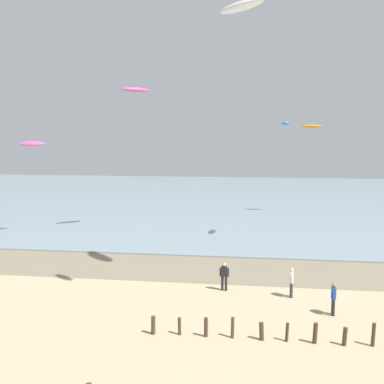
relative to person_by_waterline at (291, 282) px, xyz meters
name	(u,v)px	position (x,y,z in m)	size (l,w,h in m)	color
wet_sand_strip	(232,270)	(-3.61, 4.86, -0.91)	(120.00, 6.38, 0.01)	#84755B
sea	(244,197)	(-3.61, 43.05, -0.87)	(160.00, 70.00, 0.10)	#7F939E
groyne_mid	(384,337)	(3.49, -5.78, -0.45)	(19.98, 0.37, 1.06)	#473A23
person_by_waterline	(291,282)	(0.00, 0.00, 0.00)	(0.22, 0.57, 1.71)	#383842
person_right_flank	(224,276)	(-3.90, 0.63, 0.00)	(0.57, 0.22, 1.71)	#232328
person_far_down_beach	(333,298)	(1.93, -2.38, 0.00)	(0.25, 0.57, 1.71)	#232328
kite_aloft_0	(286,123)	(0.43, 14.08, 9.44)	(2.13, 0.68, 0.34)	#2384D1
kite_aloft_2	(136,90)	(-13.28, 16.09, 12.66)	(2.85, 0.91, 0.46)	#E54C99
kite_aloft_3	(32,144)	(-22.22, 13.11, 7.70)	(2.21, 0.71, 0.35)	#E54C99
kite_aloft_7	(241,6)	(-3.14, 2.37, 15.96)	(3.49, 1.12, 0.56)	white
kite_aloft_8	(312,126)	(4.47, 28.52, 9.53)	(2.43, 0.78, 0.39)	orange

